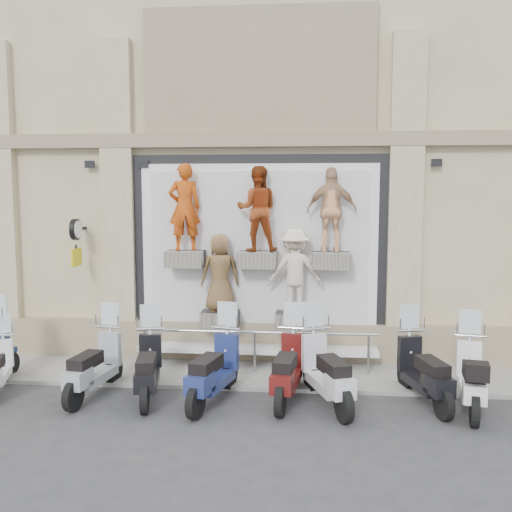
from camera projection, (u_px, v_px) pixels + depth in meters
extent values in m
plane|color=#303033|center=(244.00, 412.00, 9.75)|extent=(90.00, 90.00, 0.00)
cube|color=#999691|center=(255.00, 371.00, 11.82)|extent=(16.00, 2.20, 0.08)
cube|color=black|center=(259.00, 254.00, 12.41)|extent=(5.60, 0.10, 4.30)
cube|color=white|center=(259.00, 254.00, 12.35)|extent=(5.10, 0.06, 3.90)
cube|color=white|center=(258.00, 255.00, 12.31)|extent=(4.70, 0.04, 3.60)
cube|color=white|center=(257.00, 348.00, 12.23)|extent=(5.10, 0.75, 0.10)
cube|color=#28282B|center=(185.00, 259.00, 12.19)|extent=(0.80, 0.50, 0.35)
imported|color=#D74F11|center=(185.00, 207.00, 12.07)|extent=(0.77, 0.61, 1.85)
cube|color=#28282B|center=(257.00, 260.00, 12.06)|extent=(0.80, 0.50, 0.35)
imported|color=maroon|center=(257.00, 209.00, 11.94)|extent=(0.92, 0.74, 1.79)
cube|color=#28282B|center=(331.00, 260.00, 11.92)|extent=(0.80, 0.50, 0.35)
imported|color=#DBA87C|center=(332.00, 210.00, 11.80)|extent=(1.03, 0.43, 1.76)
cube|color=#28282B|center=(220.00, 319.00, 12.27)|extent=(0.80, 0.50, 0.35)
imported|color=brown|center=(220.00, 273.00, 12.16)|extent=(0.92, 0.71, 1.67)
cube|color=#28282B|center=(295.00, 321.00, 12.13)|extent=(0.80, 0.50, 0.35)
imported|color=#FAE5CA|center=(295.00, 271.00, 12.01)|extent=(1.21, 0.76, 1.79)
cube|color=black|center=(80.00, 229.00, 12.46)|extent=(0.06, 0.56, 0.06)
cylinder|color=black|center=(75.00, 229.00, 12.19)|extent=(0.10, 0.46, 0.46)
cube|color=yellow|center=(76.00, 257.00, 12.26)|extent=(0.04, 0.50, 0.38)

